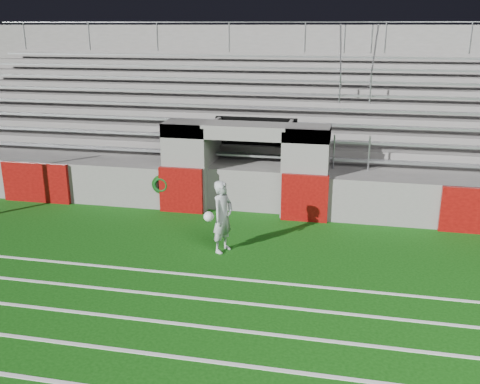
# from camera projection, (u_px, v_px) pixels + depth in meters

# --- Properties ---
(ground) EXTENTS (90.00, 90.00, 0.00)m
(ground) POSITION_uv_depth(u_px,v_px,m) (216.00, 258.00, 12.69)
(ground) COLOR #0E450B
(ground) RESTS_ON ground
(stadium_structure) EXTENTS (26.00, 8.48, 5.42)m
(stadium_structure) POSITION_uv_depth(u_px,v_px,m) (269.00, 133.00, 19.69)
(stadium_structure) COLOR slate
(stadium_structure) RESTS_ON ground
(goalkeeper_with_ball) EXTENTS (0.71, 0.80, 1.77)m
(goalkeeper_with_ball) POSITION_uv_depth(u_px,v_px,m) (222.00, 217.00, 12.81)
(goalkeeper_with_ball) COLOR #A6ACB0
(goalkeeper_with_ball) RESTS_ON ground
(hose_coil) EXTENTS (0.58, 0.15, 0.58)m
(hose_coil) POSITION_uv_depth(u_px,v_px,m) (161.00, 185.00, 15.66)
(hose_coil) COLOR #0B380B
(hose_coil) RESTS_ON ground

